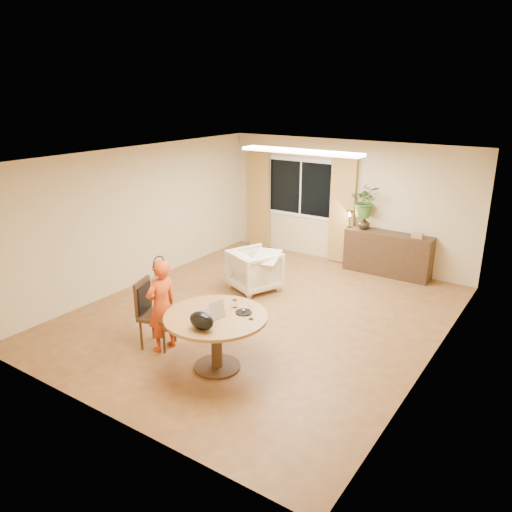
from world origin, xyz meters
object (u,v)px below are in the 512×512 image
at_px(dining_chair, 157,314).
at_px(child, 161,306).
at_px(dining_table, 216,327).
at_px(armchair, 255,270).
at_px(sideboard, 387,254).

distance_m(dining_chair, child, 0.22).
relative_size(dining_table, dining_chair, 1.35).
height_order(armchair, sideboard, sideboard).
distance_m(dining_chair, armchair, 2.59).
relative_size(armchair, sideboard, 0.48).
height_order(dining_chair, child, child).
bearing_deg(child, dining_chair, -93.53).
xyz_separation_m(dining_table, child, (-0.96, -0.02, 0.07)).
bearing_deg(sideboard, dining_table, -97.54).
bearing_deg(dining_chair, child, -29.51).
distance_m(dining_table, child, 0.96).
height_order(dining_table, dining_chair, dining_chair).
xyz_separation_m(dining_table, sideboard, (0.63, 4.73, -0.18)).
relative_size(child, sideboard, 0.78).
bearing_deg(child, dining_table, 99.54).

